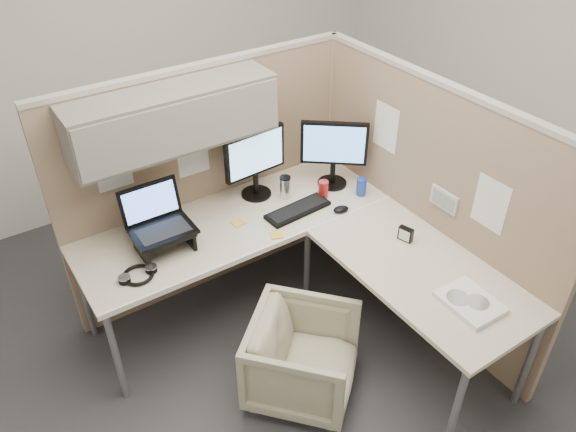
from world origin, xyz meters
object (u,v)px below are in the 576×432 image
desk (303,247)px  keyboard (298,210)px  office_chair (303,354)px  monitor_left (255,159)px

desk → keyboard: bearing=61.4°
office_chair → keyboard: 0.91m
office_chair → monitor_left: size_ratio=1.28×
office_chair → monitor_left: bearing=31.1°
monitor_left → desk: bearing=-97.0°
desk → office_chair: (-0.28, -0.41, -0.39)m
monitor_left → keyboard: size_ratio=1.06×
desk → monitor_left: 0.66m
office_chair → keyboard: (0.42, 0.68, 0.44)m
desk → office_chair: bearing=-124.1°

